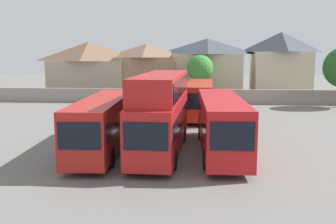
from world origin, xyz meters
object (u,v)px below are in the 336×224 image
Objects in this scene: bus_5 at (200,97)px; house_terrace_centre at (147,70)px; bus_4 at (154,97)px; bus_1 at (103,121)px; bus_2 at (161,109)px; tree_left_of_lot at (200,69)px; house_terrace_far_right at (280,64)px; house_terrace_left at (89,69)px; house_terrace_right at (207,67)px; bus_3 at (221,121)px.

bus_5 is 1.26× the size of house_terrace_centre.
bus_1 is at bearing -8.89° from bus_4.
tree_left_of_lot is at bearing 176.81° from bus_2.
bus_1 is 30.94m from house_terrace_centre.
house_terrace_far_right is (15.66, 17.86, 2.64)m from bus_4.
bus_4 is at bearing -80.13° from house_terrace_centre.
bus_4 is 1.29× the size of house_terrace_centre.
bus_5 is at bearing -122.29° from house_terrace_far_right.
house_terrace_left is (-13.23, 30.50, 1.19)m from bus_2.
house_terrace_far_right is (17.32, 31.51, 2.69)m from bus_1.
house_terrace_centre is (-7.44, 17.10, 1.88)m from bus_5.
house_terrace_left reaches higher than bus_4.
house_terrace_far_right reaches higher than bus_2.
house_terrace_centre is at bearing -154.38° from bus_5.
house_terrace_right is at bearing 2.98° from house_terrace_left.
bus_5 is (2.41, 13.74, -0.85)m from bus_2.
house_terrace_centre is at bearing -165.94° from bus_3.
bus_3 is at bearing 97.67° from bus_2.
bus_4 is at bearing -131.24° from house_terrace_far_right.
house_terrace_right is 1.10× the size of house_terrace_far_right.
bus_4 is at bearing 170.78° from bus_1.
bus_1 is at bearing -89.03° from bus_3.
bus_4 is at bearing -169.39° from bus_2.
bus_2 is 1.15× the size of house_terrace_right.
house_terrace_centre reaches higher than bus_4.
house_terrace_left is at bearing -177.65° from house_terrace_centre.
bus_1 is at bearing -102.88° from house_terrace_right.
bus_3 is at bearing -89.56° from house_terrace_right.
bus_3 is at bearing -107.64° from house_terrace_far_right.
house_terrace_left reaches higher than tree_left_of_lot.
bus_4 is (-2.03, 13.63, -0.79)m from bus_2.
house_terrace_far_right is 1.52× the size of tree_left_of_lot.
bus_4 is 1.13× the size of house_terrace_right.
bus_3 is 1.07× the size of house_terrace_left.
house_terrace_centre is (-1.33, 30.86, 1.88)m from bus_1.
bus_2 is 1.31× the size of house_terrace_centre.
bus_4 is (1.66, 13.65, 0.05)m from bus_1.
house_terrace_right reaches higher than tree_left_of_lot.
bus_1 is 3.79m from bus_2.
house_terrace_far_right reaches higher than bus_1.
bus_5 is 12.86m from tree_left_of_lot.
house_terrace_centre reaches higher than bus_1.
bus_4 is at bearing -107.27° from house_terrace_right.
bus_3 is (3.73, 0.36, -0.80)m from bus_2.
bus_2 is 3.83m from bus_3.
house_terrace_right is at bearing 175.80° from bus_2.
house_terrace_far_right is (9.90, 31.13, 2.64)m from bus_3.
bus_5 is 1.10× the size of house_terrace_right.
bus_3 is at bearing 21.52° from bus_4.
house_terrace_right reaches higher than house_terrace_centre.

